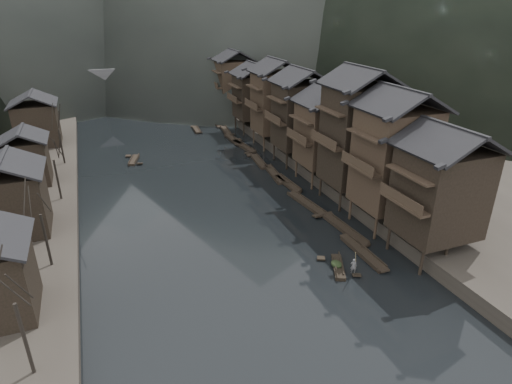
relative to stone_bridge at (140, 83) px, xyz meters
name	(u,v)px	position (x,y,z in m)	size (l,w,h in m)	color
water	(237,248)	(0.00, -72.00, -5.11)	(300.00, 300.00, 0.00)	black
right_bank	(334,118)	(35.00, -32.00, -4.21)	(40.00, 200.00, 1.80)	#2D2823
stilt_houses	(308,108)	(17.28, -53.34, 3.89)	(9.00, 67.60, 16.59)	black
left_houses	(21,158)	(-20.50, -51.88, 0.55)	(8.10, 53.20, 8.73)	black
bare_trees	(46,180)	(-17.00, -63.59, 1.68)	(3.94, 45.54, 7.89)	black
moored_sampans	(259,160)	(11.65, -48.66, -4.91)	(3.07, 67.10, 0.47)	black
midriver_boats	(169,143)	(0.12, -34.65, -4.91)	(15.21, 18.47, 0.44)	black
stone_bridge	(140,83)	(0.00, 0.00, 0.00)	(40.00, 6.00, 9.00)	#4C4C4F
hero_sampan	(338,266)	(7.74, -78.82, -4.91)	(2.57, 4.41, 0.43)	black
cargo_heap	(337,261)	(7.66, -78.63, -4.38)	(0.99, 1.30, 0.59)	black
boatman	(354,264)	(8.40, -80.25, -3.90)	(0.57, 0.37, 1.55)	#59595B
bamboo_pole	(358,238)	(8.60, -80.25, -1.25)	(0.06, 0.06, 4.54)	#8C7A51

